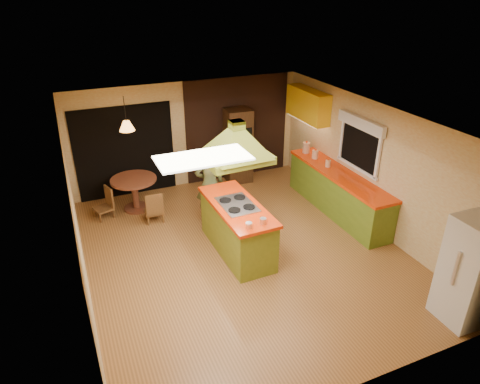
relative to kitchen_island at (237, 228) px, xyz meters
name	(u,v)px	position (x,y,z in m)	size (l,w,h in m)	color
ground	(243,251)	(0.10, -0.07, -0.49)	(6.50, 6.50, 0.00)	#9C6533
room_walls	(244,191)	(0.10, -0.07, 0.76)	(5.50, 6.50, 6.50)	beige
ceiling_plane	(244,121)	(0.10, -0.07, 2.01)	(6.50, 6.50, 0.00)	silver
brick_panel	(237,128)	(1.35, 3.16, 0.76)	(2.64, 0.03, 2.50)	#381E14
nook_opening	(125,152)	(-1.40, 3.16, 0.56)	(2.20, 0.03, 2.10)	black
right_counter	(337,192)	(2.55, 0.53, -0.03)	(0.62, 3.05, 0.92)	olive
upper_cabinets	(308,105)	(2.67, 2.13, 1.46)	(0.34, 1.40, 0.70)	yellow
window_right	(360,135)	(2.79, 0.33, 1.28)	(0.12, 1.35, 1.06)	black
fluor_panel	(203,158)	(-1.00, -1.27, 2.00)	(1.20, 0.60, 0.03)	white
kitchen_island	(237,228)	(0.00, 0.00, 0.00)	(0.82, 1.95, 0.98)	olive
range_hood	(237,136)	(0.00, 0.00, 1.76)	(1.12, 0.83, 0.80)	olive
man	(210,184)	(-0.05, 1.32, 0.32)	(0.59, 0.39, 1.61)	#51592F
refrigerator	(472,271)	(2.39, -2.92, 0.35)	(0.69, 0.65, 1.67)	silver
wall_oven	(238,146)	(1.24, 2.88, 0.42)	(0.64, 0.64, 1.82)	#422915
dining_table	(134,188)	(-1.41, 2.35, 0.02)	(0.97, 0.97, 0.73)	brown
chair_left	(103,203)	(-2.11, 2.25, -0.16)	(0.36, 0.36, 0.66)	brown
chair_near	(154,206)	(-1.16, 1.70, -0.15)	(0.37, 0.37, 0.68)	brown
pendant_lamp	(127,126)	(-1.41, 2.35, 1.41)	(0.31, 0.31, 0.20)	#FF9E3F
canister_large	(306,148)	(2.50, 1.80, 0.55)	(0.17, 0.17, 0.24)	beige
canister_medium	(315,154)	(2.50, 1.41, 0.53)	(0.14, 0.14, 0.19)	#FBE8CA
canister_small	(328,163)	(2.50, 0.90, 0.51)	(0.11, 0.11, 0.15)	beige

